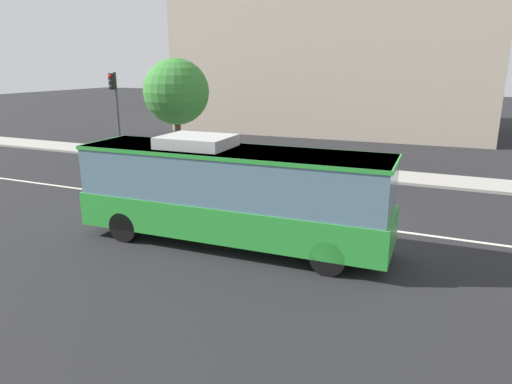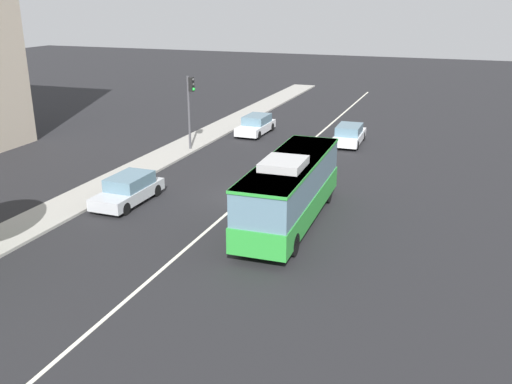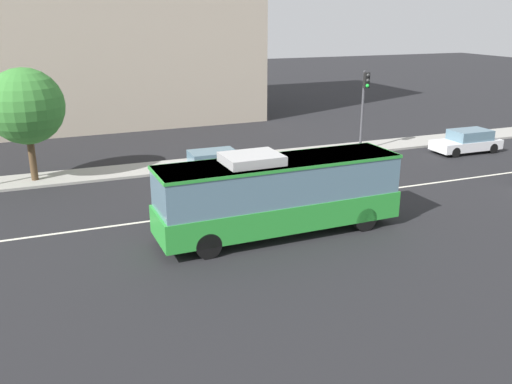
{
  "view_description": "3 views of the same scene",
  "coord_description": "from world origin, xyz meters",
  "px_view_note": "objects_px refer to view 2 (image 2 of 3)",
  "views": [
    {
      "loc": [
        3.42,
        -15.86,
        5.62
      ],
      "look_at": [
        -3.26,
        -0.43,
        0.97
      ],
      "focal_mm": 32.37,
      "sensor_mm": 36.0,
      "label": 1
    },
    {
      "loc": [
        -26.64,
        -10.47,
        10.17
      ],
      "look_at": [
        -1.69,
        -1.15,
        0.93
      ],
      "focal_mm": 39.29,
      "sensor_mm": 36.0,
      "label": 2
    },
    {
      "loc": [
        -11.29,
        -22.07,
        8.57
      ],
      "look_at": [
        -3.32,
        -1.93,
        1.42
      ],
      "focal_mm": 38.01,
      "sensor_mm": 36.0,
      "label": 3
    }
  ],
  "objects_px": {
    "sedan_white_ahead": "(349,135)",
    "traffic_light_mid_block": "(190,100)",
    "sedan_white": "(256,125)",
    "sedan_silver": "(129,190)",
    "transit_bus": "(290,187)"
  },
  "relations": [
    {
      "from": "transit_bus",
      "to": "sedan_silver",
      "type": "height_order",
      "value": "transit_bus"
    },
    {
      "from": "sedan_silver",
      "to": "sedan_white_ahead",
      "type": "distance_m",
      "value": 18.35
    },
    {
      "from": "sedan_white",
      "to": "traffic_light_mid_block",
      "type": "relative_size",
      "value": 0.87
    },
    {
      "from": "sedan_white",
      "to": "sedan_white_ahead",
      "type": "xyz_separation_m",
      "value": [
        -0.74,
        -7.57,
        0.0
      ]
    },
    {
      "from": "transit_bus",
      "to": "sedan_white",
      "type": "bearing_deg",
      "value": 23.87
    },
    {
      "from": "sedan_white_ahead",
      "to": "traffic_light_mid_block",
      "type": "height_order",
      "value": "traffic_light_mid_block"
    },
    {
      "from": "sedan_white",
      "to": "sedan_silver",
      "type": "bearing_deg",
      "value": -1.86
    },
    {
      "from": "sedan_white",
      "to": "sedan_white_ahead",
      "type": "distance_m",
      "value": 7.61
    },
    {
      "from": "sedan_white_ahead",
      "to": "traffic_light_mid_block",
      "type": "distance_m",
      "value": 11.82
    },
    {
      "from": "sedan_white_ahead",
      "to": "transit_bus",
      "type": "bearing_deg",
      "value": 179.91
    },
    {
      "from": "transit_bus",
      "to": "sedan_silver",
      "type": "bearing_deg",
      "value": 89.94
    },
    {
      "from": "sedan_silver",
      "to": "sedan_white_ahead",
      "type": "height_order",
      "value": "same"
    },
    {
      "from": "transit_bus",
      "to": "sedan_silver",
      "type": "distance_m",
      "value": 8.8
    },
    {
      "from": "sedan_silver",
      "to": "transit_bus",
      "type": "bearing_deg",
      "value": 91.83
    },
    {
      "from": "sedan_white",
      "to": "traffic_light_mid_block",
      "type": "height_order",
      "value": "traffic_light_mid_block"
    }
  ]
}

